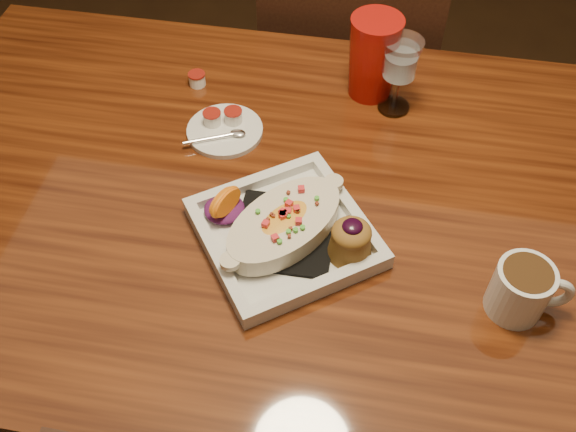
% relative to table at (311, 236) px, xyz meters
% --- Properties ---
extents(floor, '(7.00, 7.00, 0.00)m').
position_rel_table_xyz_m(floor, '(0.00, 0.00, -0.65)').
color(floor, black).
rests_on(floor, ground).
extents(table, '(1.50, 0.90, 0.75)m').
position_rel_table_xyz_m(table, '(0.00, 0.00, 0.00)').
color(table, maroon).
rests_on(table, floor).
extents(chair_far, '(0.42, 0.42, 0.93)m').
position_rel_table_xyz_m(chair_far, '(-0.00, 0.63, -0.15)').
color(chair_far, black).
rests_on(chair_far, floor).
extents(plate, '(0.34, 0.34, 0.08)m').
position_rel_table_xyz_m(plate, '(-0.02, -0.09, 0.13)').
color(plate, silver).
rests_on(plate, table).
extents(coffee_mug, '(0.12, 0.08, 0.09)m').
position_rel_table_xyz_m(coffee_mug, '(0.32, -0.15, 0.14)').
color(coffee_mug, silver).
rests_on(coffee_mug, table).
extents(goblet, '(0.07, 0.07, 0.15)m').
position_rel_table_xyz_m(goblet, '(0.11, 0.25, 0.20)').
color(goblet, silver).
rests_on(goblet, table).
extents(saucer, '(0.14, 0.14, 0.09)m').
position_rel_table_xyz_m(saucer, '(-0.18, 0.13, 0.11)').
color(saucer, silver).
rests_on(saucer, table).
extents(creamer_loose, '(0.03, 0.03, 0.03)m').
position_rel_table_xyz_m(creamer_loose, '(-0.27, 0.25, 0.11)').
color(creamer_loose, white).
rests_on(creamer_loose, table).
extents(red_tumbler, '(0.10, 0.10, 0.16)m').
position_rel_table_xyz_m(red_tumbler, '(0.06, 0.29, 0.18)').
color(red_tumbler, '#AF120C').
rests_on(red_tumbler, table).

